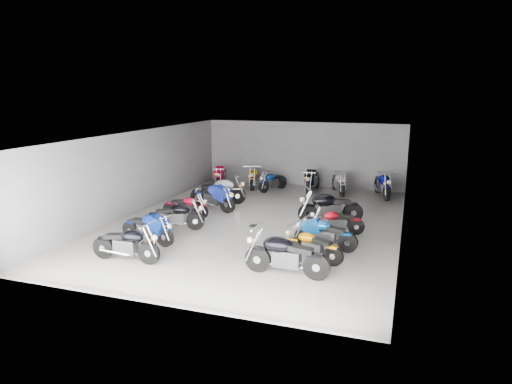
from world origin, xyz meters
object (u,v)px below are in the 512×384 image
Objects in this scene: motorcycle_left_b at (148,228)px; motorcycle_back_f at (383,185)px; motorcycle_back_b at (254,177)px; motorcycle_back_a at (221,176)px; motorcycle_back_c at (273,181)px; motorcycle_back_e at (339,183)px; motorcycle_back_d at (313,180)px; motorcycle_left_c at (175,216)px; motorcycle_right_d at (336,222)px; motorcycle_left_e at (213,197)px; motorcycle_right_a at (286,255)px; motorcycle_right_c at (325,234)px; motorcycle_left_d at (186,206)px; motorcycle_right_b at (312,246)px; motorcycle_left_a at (127,244)px; drain_grate at (254,226)px; motorcycle_left_f at (219,191)px; motorcycle_right_e at (330,208)px.

motorcycle_back_f is (6.56, 9.00, 0.07)m from motorcycle_left_b.
motorcycle_back_a is at bearing -5.23° from motorcycle_back_b.
motorcycle_back_c is 5.09m from motorcycle_back_f.
motorcycle_back_e is (4.19, 0.04, 0.00)m from motorcycle_back_b.
motorcycle_back_d is at bearing -19.85° from motorcycle_back_f.
motorcycle_left_c is 0.88× the size of motorcycle_back_a.
motorcycle_back_b is at bearing 21.87° from motorcycle_right_d.
motorcycle_left_e is 4.40m from motorcycle_back_c.
motorcycle_right_a reaches higher than motorcycle_back_e.
motorcycle_right_c is 0.85× the size of motorcycle_back_d.
motorcycle_right_a is 1.24× the size of motorcycle_back_c.
motorcycle_left_d is 0.86× the size of motorcycle_back_b.
motorcycle_left_e is at bearing 40.56° from motorcycle_right_a.
motorcycle_right_b is at bearing 112.79° from motorcycle_back_a.
motorcycle_back_a reaches higher than motorcycle_back_c.
motorcycle_left_a is at bearing 46.80° from motorcycle_back_e.
motorcycle_back_e reaches higher than motorcycle_left_d.
motorcycle_back_c is (1.35, 7.14, -0.03)m from motorcycle_left_c.
motorcycle_left_b is at bearing 99.81° from motorcycle_right_d.
motorcycle_left_a reaches higher than drain_grate.
motorcycle_back_e is at bearing 2.28° from motorcycle_right_a.
motorcycle_back_f is at bearing 117.28° from motorcycle_left_c.
motorcycle_left_c is at bearing 92.78° from motorcycle_right_c.
motorcycle_back_b is (0.30, 3.65, -0.04)m from motorcycle_left_f.
drain_grate is at bearing 60.95° from motorcycle_right_b.
motorcycle_right_b is (4.94, 1.72, -0.06)m from motorcycle_left_a.
motorcycle_left_c reaches higher than motorcycle_right_c.
drain_grate is 2.81m from motorcycle_left_c.
motorcycle_right_b is at bearing 157.04° from motorcycle_right_d.
motorcycle_back_b reaches higher than drain_grate.
motorcycle_left_d is at bearing 77.98° from motorcycle_right_e.
drain_grate is 7.10m from motorcycle_back_a.
drain_grate is 3.81m from motorcycle_right_b.
motorcycle_back_c is (-3.98, 5.84, 0.03)m from motorcycle_right_d.
motorcycle_left_b is at bearing 78.33° from motorcycle_right_a.
motorcycle_left_a is at bearing 74.61° from motorcycle_back_d.
motorcycle_back_c reaches higher than drain_grate.
motorcycle_back_c is at bearing 134.86° from motorcycle_left_f.
motorcycle_left_b is 0.95× the size of motorcycle_back_b.
motorcycle_right_c is at bearing 117.23° from motorcycle_back_a.
drain_grate is 5.90m from motorcycle_back_c.
motorcycle_right_e reaches higher than motorcycle_back_b.
motorcycle_back_f reaches higher than motorcycle_right_d.
motorcycle_left_a is 11.10m from motorcycle_back_d.
motorcycle_left_f is 0.99× the size of motorcycle_right_e.
motorcycle_right_e reaches higher than motorcycle_left_d.
motorcycle_back_f is (1.20, 7.75, 0.09)m from motorcycle_right_c.
motorcycle_right_d is (0.70, 3.89, -0.11)m from motorcycle_right_a.
motorcycle_right_a is 1.16× the size of motorcycle_right_c.
motorcycle_left_e is 6.00m from motorcycle_right_c.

